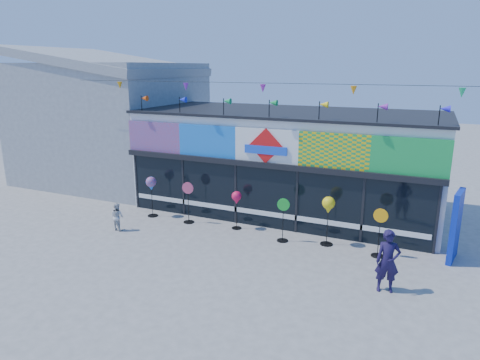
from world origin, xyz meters
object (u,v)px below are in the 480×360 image
Objects in this scene: spinner_2 at (237,199)px; adult_man at (388,261)px; spinner_3 at (283,219)px; child at (117,217)px; spinner_1 at (188,201)px; blue_sign at (456,226)px; spinner_0 at (151,185)px; spinner_4 at (328,207)px; spinner_5 at (379,231)px.

adult_man is at bearing -24.70° from spinner_2.
spinner_3 is 4.18m from adult_man.
spinner_2 is 1.40× the size of child.
spinner_2 is (1.95, 0.18, 0.30)m from spinner_1.
spinner_3 is (-5.29, -0.75, -0.30)m from blue_sign.
spinner_0 is 1.58× the size of child.
spinner_4 is 3.28m from adult_man.
spinner_1 is at bearing -131.91° from child.
spinner_0 is 5.63m from spinner_3.
spinner_0 is 3.66m from spinner_2.
spinner_3 is 1.59m from spinner_4.
spinner_4 is at bearing -2.00° from spinner_2.
spinner_1 is at bearing 148.33° from adult_man.
child is (-2.00, -1.72, -0.34)m from spinner_1.
adult_man reaches higher than spinner_5.
spinner_1 is 5.37m from spinner_4.
blue_sign is at bearing 6.41° from spinner_4.
spinner_0 is 8.76m from spinner_5.
spinner_4 is at bearing 12.19° from spinner_3.
spinner_2 is at bearing 167.39° from spinner_3.
spinner_0 is 7.05m from spinner_4.
spinner_4 is 7.60m from child.
spinner_0 is 0.95× the size of adult_man.
spinner_0 is 1.01× the size of spinner_1.
spinner_5 is (1.69, -0.26, -0.51)m from spinner_4.
blue_sign is at bearing 2.31° from spinner_0.
child is at bearing 161.98° from adult_man.
spinner_4 is at bearing 0.06° from spinner_0.
spinner_4 is (3.40, -0.12, 0.20)m from spinner_2.
spinner_2 is 0.85× the size of spinner_4.
child is (-9.48, 0.65, -0.35)m from adult_man.
child is at bearing -154.30° from spinner_2.
spinner_1 is (-9.17, -0.49, -0.26)m from blue_sign.
spinner_3 is 6.07m from child.
adult_man is at bearing -17.56° from spinner_1.
adult_man is at bearing -48.57° from spinner_4.
spinner_4 reaches higher than child.
spinner_2 is 0.91× the size of spinner_5.
child is at bearing -99.23° from spinner_0.
spinner_4 reaches higher than spinner_5.
spinner_0 is at bearing 178.35° from spinner_5.
spinner_1 reaches higher than child.
adult_man is 1.67× the size of child.
adult_man is at bearing -78.20° from spinner_5.
spinner_1 is at bearing -174.80° from spinner_2.
spinner_4 is (5.34, 0.06, 0.50)m from spinner_1.
spinner_1 is 3.90m from spinner_3.
blue_sign is 3.86m from spinner_4.
blue_sign is at bearing 2.47° from spinner_2.
spinner_3 is at bearing -158.70° from child.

